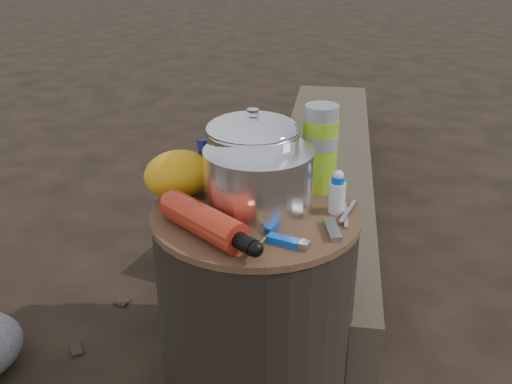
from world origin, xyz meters
name	(u,v)px	position (x,y,z in m)	size (l,w,h in m)	color
ground	(256,361)	(0.00, 0.00, 0.00)	(60.00, 60.00, 0.00)	black
stump	(256,291)	(0.00, 0.00, 0.22)	(0.47, 0.47, 0.43)	black
log_main	(324,175)	(0.70, 0.75, 0.09)	(0.36, 2.16, 0.18)	#42392C
log_small	(257,195)	(0.42, 0.79, 0.05)	(0.21, 1.16, 0.10)	#42392C
foil_windscreen	(259,181)	(0.01, 0.00, 0.51)	(0.24, 0.24, 0.15)	silver
camping_pot	(253,159)	(0.02, 0.05, 0.54)	(0.21, 0.21, 0.21)	silver
fuel_bottle	(204,221)	(-0.15, -0.05, 0.47)	(0.07, 0.28, 0.07)	#B52C19
thermos	(320,149)	(0.19, 0.04, 0.54)	(0.08, 0.08, 0.21)	#88BB1E
travel_mug	(270,154)	(0.11, 0.14, 0.50)	(0.09, 0.09, 0.13)	black
stuff_sack	(178,174)	(-0.12, 0.16, 0.49)	(0.16, 0.13, 0.11)	orange
food_pouch	(219,161)	(-0.02, 0.16, 0.50)	(0.10, 0.02, 0.13)	#151656
lighter	(284,240)	(-0.02, -0.16, 0.44)	(0.02, 0.09, 0.02)	blue
multitool	(332,230)	(0.10, -0.16, 0.44)	(0.02, 0.09, 0.01)	#ABABB0
pot_grabber	(346,214)	(0.16, -0.12, 0.44)	(0.03, 0.12, 0.01)	#ABABB0
squeeze_bottle	(337,194)	(0.16, -0.09, 0.48)	(0.04, 0.04, 0.09)	silver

